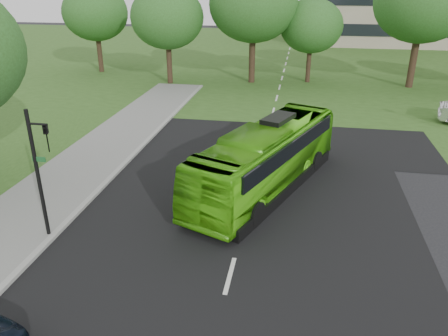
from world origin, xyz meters
name	(u,v)px	position (x,y,z in m)	size (l,w,h in m)	color
ground	(238,243)	(0.00, 0.00, 0.00)	(160.00, 160.00, 0.00)	black
street_surfaces	(273,95)	(-0.38, 22.75, 0.03)	(120.00, 120.00, 0.15)	black
tree_park_a	(167,17)	(-10.37, 25.91, 5.94)	(6.59, 6.59, 8.76)	black
tree_park_b	(253,4)	(-2.80, 27.65, 7.06)	(7.98, 7.98, 10.47)	black
tree_park_c	(311,26)	(2.49, 28.68, 5.16)	(5.73, 5.73, 7.60)	black
tree_park_d	(423,1)	(11.67, 28.13, 7.39)	(8.26, 8.26, 10.92)	black
tree_park_f	(95,13)	(-19.16, 29.95, 5.95)	(6.55, 6.55, 8.75)	black
bus	(266,158)	(0.56, 4.97, 1.52)	(2.56, 10.93, 3.04)	#49B012
traffic_light	(40,166)	(-7.14, -0.84, 3.00)	(0.82, 0.24, 5.11)	black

